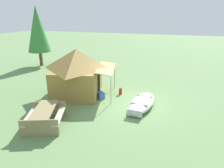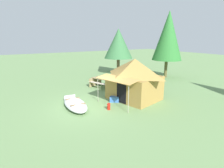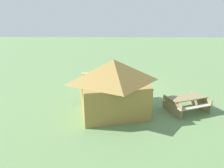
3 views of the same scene
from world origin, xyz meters
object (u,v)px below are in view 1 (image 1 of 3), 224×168
object	(u,v)px
picnic_table	(45,115)
pine_tree_back_right	(38,29)
beached_rowboat	(142,103)
cooler_box	(100,95)
canvas_cabin_tent	(77,71)
fuel_can	(121,91)

from	to	relation	value
picnic_table	pine_tree_back_right	world-z (taller)	pine_tree_back_right
beached_rowboat	picnic_table	bearing A→B (deg)	131.70
cooler_box	canvas_cabin_tent	bearing A→B (deg)	83.86
canvas_cabin_tent	fuel_can	size ratio (longest dim) A/B	11.00
beached_rowboat	cooler_box	size ratio (longest dim) A/B	5.02
canvas_cabin_tent	beached_rowboat	bearing A→B (deg)	-97.38
picnic_table	fuel_can	xyz separation A→B (m)	(4.46, -2.03, -0.30)
cooler_box	fuel_can	size ratio (longest dim) A/B	1.55
beached_rowboat	canvas_cabin_tent	xyz separation A→B (m)	(0.51, 3.93, 1.18)
canvas_cabin_tent	pine_tree_back_right	world-z (taller)	pine_tree_back_right
beached_rowboat	pine_tree_back_right	world-z (taller)	pine_tree_back_right
picnic_table	pine_tree_back_right	bearing A→B (deg)	38.08
picnic_table	canvas_cabin_tent	bearing A→B (deg)	5.71
pine_tree_back_right	beached_rowboat	bearing A→B (deg)	-118.54
beached_rowboat	cooler_box	bearing A→B (deg)	81.91
fuel_can	pine_tree_back_right	world-z (taller)	pine_tree_back_right
canvas_cabin_tent	picnic_table	distance (m)	3.81
fuel_can	pine_tree_back_right	xyz separation A→B (m)	(4.43, 9.00, 3.08)
cooler_box	pine_tree_back_right	size ratio (longest dim) A/B	0.11
canvas_cabin_tent	picnic_table	world-z (taller)	canvas_cabin_tent
cooler_box	fuel_can	xyz separation A→B (m)	(0.94, -0.96, 0.01)
beached_rowboat	picnic_table	distance (m)	4.77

